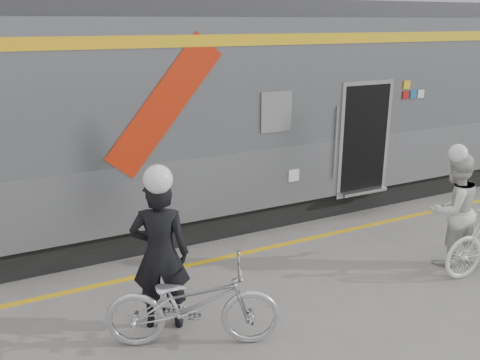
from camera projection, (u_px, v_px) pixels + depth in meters
ground at (326, 314)px, 6.77m from camera, size 90.00×90.00×0.00m
train at (229, 111)px, 9.98m from camera, size 24.00×3.17×4.10m
safety_strip at (250, 252)px, 8.60m from camera, size 24.00×0.12×0.01m
man at (160, 254)px, 6.26m from camera, size 0.85×0.73×1.98m
bicycle_left at (193, 303)px, 6.01m from camera, size 2.19×1.51×1.09m
woman at (453, 210)px, 7.98m from camera, size 0.93×0.75×1.81m
helmet_man at (155, 164)px, 5.91m from camera, size 0.34×0.34×0.34m
helmet_woman at (461, 145)px, 7.67m from camera, size 0.29×0.29×0.29m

